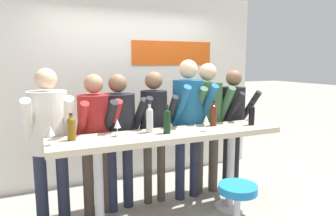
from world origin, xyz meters
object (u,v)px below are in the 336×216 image
at_px(wine_bottle_1, 71,128).
at_px(wine_glass_0, 206,120).
at_px(wine_bottle_0, 150,119).
at_px(person_center, 154,122).
at_px(person_right, 207,114).
at_px(wine_bottle_3, 252,114).
at_px(person_far_left, 49,131).
at_px(person_center_right, 188,114).
at_px(person_center_left, 119,128).
at_px(person_far_right, 233,116).
at_px(wine_bottle_4, 214,114).
at_px(wine_bottle_2, 167,120).
at_px(bar_stool, 237,207).
at_px(wine_glass_2, 117,124).
at_px(tasting_table, 171,147).
at_px(person_left, 96,130).
at_px(wine_glass_1, 51,132).

xyz_separation_m(wine_bottle_1, wine_glass_0, (1.36, -0.19, 0.00)).
bearing_deg(wine_bottle_0, person_center, 63.08).
xyz_separation_m(person_right, wine_bottle_3, (0.28, -0.54, 0.07)).
bearing_deg(person_center, wine_bottle_3, -25.71).
bearing_deg(person_far_left, person_center_right, -0.54).
xyz_separation_m(person_center_left, person_center_right, (0.87, -0.04, 0.11)).
distance_m(person_right, person_far_right, 0.39).
height_order(person_far_right, wine_bottle_4, person_far_right).
bearing_deg(person_center, wine_bottle_2, -94.73).
bearing_deg(person_center_left, person_center_right, -14.12).
distance_m(bar_stool, person_right, 1.44).
relative_size(wine_bottle_3, wine_glass_2, 1.57).
xyz_separation_m(tasting_table, person_left, (-0.71, 0.48, 0.15)).
bearing_deg(wine_glass_1, wine_bottle_3, 0.27).
xyz_separation_m(person_center_left, person_far_right, (1.57, -0.01, 0.04)).
bearing_deg(wine_glass_2, wine_bottle_1, 177.73).
bearing_deg(wine_bottle_4, wine_glass_0, -135.76).
distance_m(bar_stool, person_far_right, 1.56).
relative_size(person_far_right, wine_glass_1, 9.29).
bearing_deg(person_center_left, wine_bottle_0, -71.55).
relative_size(person_right, wine_bottle_3, 6.25).
bearing_deg(wine_bottle_4, bar_stool, -106.42).
bearing_deg(person_right, bar_stool, -101.27).
bearing_deg(person_far_left, tasting_table, -21.48).
bearing_deg(wine_bottle_3, wine_bottle_1, 177.05).
bearing_deg(tasting_table, person_center_left, 131.40).
height_order(tasting_table, person_left, person_left).
relative_size(wine_bottle_0, wine_glass_2, 1.81).
relative_size(bar_stool, wine_glass_1, 3.61).
bearing_deg(wine_glass_2, person_center_right, 21.49).
bearing_deg(wine_glass_0, wine_bottle_1, 172.14).
xyz_separation_m(person_right, wine_bottle_4, (-0.15, -0.40, 0.08)).
bearing_deg(wine_bottle_0, person_far_left, 158.96).
height_order(tasting_table, wine_bottle_0, wine_bottle_0).
xyz_separation_m(bar_stool, person_center_right, (0.09, 1.17, 0.68)).
bearing_deg(wine_bottle_3, person_center_left, 160.41).
relative_size(tasting_table, person_far_left, 1.48).
bearing_deg(person_far_right, bar_stool, -133.91).
bearing_deg(wine_bottle_3, person_far_left, 167.37).
relative_size(person_center_left, wine_glass_1, 9.11).
height_order(wine_bottle_2, wine_glass_1, wine_bottle_2).
bearing_deg(wine_bottle_2, wine_glass_0, -12.11).
bearing_deg(person_center_right, wine_glass_1, -164.42).
height_order(person_center, wine_bottle_3, person_center).
xyz_separation_m(wine_bottle_0, wine_glass_0, (0.57, -0.20, -0.02)).
relative_size(person_right, wine_glass_2, 9.79).
distance_m(tasting_table, person_center, 0.53).
distance_m(person_far_right, wine_bottle_4, 0.67).
distance_m(tasting_table, person_right, 0.93).
relative_size(person_far_left, person_center_left, 1.04).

